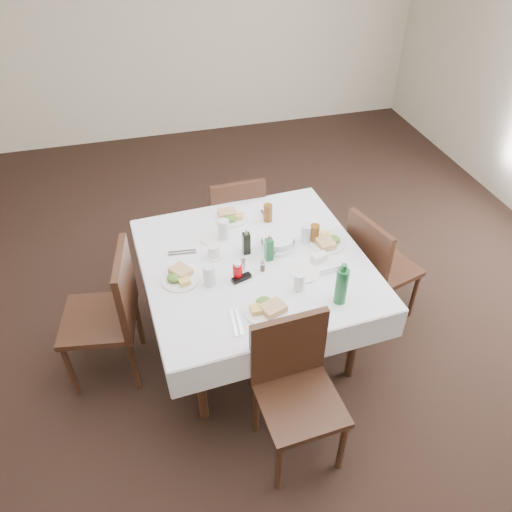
# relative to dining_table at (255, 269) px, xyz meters

# --- Properties ---
(ground_plane) EXTENTS (7.00, 7.00, 0.00)m
(ground_plane) POSITION_rel_dining_table_xyz_m (-0.04, 0.11, -0.69)
(ground_plane) COLOR black
(room_shell) EXTENTS (6.04, 7.04, 2.80)m
(room_shell) POSITION_rel_dining_table_xyz_m (-0.04, 0.11, 1.02)
(room_shell) COLOR beige
(room_shell) RESTS_ON ground
(dining_table) EXTENTS (1.52, 1.52, 0.76)m
(dining_table) POSITION_rel_dining_table_xyz_m (0.00, 0.00, 0.00)
(dining_table) COLOR black
(dining_table) RESTS_ON ground
(chair_north) EXTENTS (0.44, 0.44, 0.91)m
(chair_north) POSITION_rel_dining_table_xyz_m (0.06, 0.84, -0.17)
(chair_north) COLOR black
(chair_north) RESTS_ON ground
(chair_south) EXTENTS (0.47, 0.47, 0.94)m
(chair_south) POSITION_rel_dining_table_xyz_m (0.01, -0.82, -0.15)
(chair_south) COLOR black
(chair_south) RESTS_ON ground
(chair_east) EXTENTS (0.53, 0.53, 0.91)m
(chair_east) POSITION_rel_dining_table_xyz_m (0.91, 0.02, -0.17)
(chair_east) COLOR black
(chair_east) RESTS_ON ground
(chair_west) EXTENTS (0.54, 0.54, 0.99)m
(chair_west) POSITION_rel_dining_table_xyz_m (-0.95, 0.00, -0.12)
(chair_west) COLOR black
(chair_west) RESTS_ON ground
(meal_north) EXTENTS (0.24, 0.24, 0.05)m
(meal_north) POSITION_rel_dining_table_xyz_m (-0.04, 0.50, 0.09)
(meal_north) COLOR white
(meal_north) RESTS_ON dining_table
(meal_south) EXTENTS (0.26, 0.26, 0.06)m
(meal_south) POSITION_rel_dining_table_xyz_m (-0.05, -0.46, 0.10)
(meal_south) COLOR white
(meal_south) RESTS_ON dining_table
(meal_east) EXTENTS (0.25, 0.25, 0.05)m
(meal_east) POSITION_rel_dining_table_xyz_m (0.52, 0.04, 0.10)
(meal_east) COLOR white
(meal_east) RESTS_ON dining_table
(meal_west) EXTENTS (0.25, 0.25, 0.05)m
(meal_west) POSITION_rel_dining_table_xyz_m (-0.50, -0.05, 0.10)
(meal_west) COLOR white
(meal_west) RESTS_ON dining_table
(side_plate_a) EXTENTS (0.14, 0.14, 0.01)m
(side_plate_a) POSITION_rel_dining_table_xyz_m (-0.24, 0.30, 0.08)
(side_plate_a) COLOR white
(side_plate_a) RESTS_ON dining_table
(side_plate_b) EXTENTS (0.18, 0.18, 0.01)m
(side_plate_b) POSITION_rel_dining_table_xyz_m (0.27, -0.21, 0.08)
(side_plate_b) COLOR white
(side_plate_b) RESTS_ON dining_table
(water_n) EXTENTS (0.08, 0.08, 0.14)m
(water_n) POSITION_rel_dining_table_xyz_m (-0.14, 0.29, 0.15)
(water_n) COLOR silver
(water_n) RESTS_ON dining_table
(water_s) EXTENTS (0.07, 0.07, 0.12)m
(water_s) POSITION_rel_dining_table_xyz_m (0.19, -0.34, 0.14)
(water_s) COLOR silver
(water_s) RESTS_ON dining_table
(water_e) EXTENTS (0.07, 0.07, 0.13)m
(water_e) POSITION_rel_dining_table_xyz_m (0.39, 0.11, 0.14)
(water_e) COLOR silver
(water_e) RESTS_ON dining_table
(water_w) EXTENTS (0.08, 0.08, 0.14)m
(water_w) POSITION_rel_dining_table_xyz_m (-0.33, -0.14, 0.14)
(water_w) COLOR silver
(water_w) RESTS_ON dining_table
(iced_tea_a) EXTENTS (0.06, 0.06, 0.13)m
(iced_tea_a) POSITION_rel_dining_table_xyz_m (0.21, 0.41, 0.14)
(iced_tea_a) COLOR brown
(iced_tea_a) RESTS_ON dining_table
(iced_tea_b) EXTENTS (0.06, 0.06, 0.13)m
(iced_tea_b) POSITION_rel_dining_table_xyz_m (0.44, 0.09, 0.14)
(iced_tea_b) COLOR brown
(iced_tea_b) RESTS_ON dining_table
(bread_basket) EXTENTS (0.23, 0.23, 0.08)m
(bread_basket) POSITION_rel_dining_table_xyz_m (0.19, 0.10, 0.11)
(bread_basket) COLOR silver
(bread_basket) RESTS_ON dining_table
(oil_cruet_dark) EXTENTS (0.05, 0.05, 0.20)m
(oil_cruet_dark) POSITION_rel_dining_table_xyz_m (-0.03, 0.09, 0.16)
(oil_cruet_dark) COLOR black
(oil_cruet_dark) RESTS_ON dining_table
(oil_cruet_green) EXTENTS (0.05, 0.05, 0.20)m
(oil_cruet_green) POSITION_rel_dining_table_xyz_m (0.09, -0.01, 0.16)
(oil_cruet_green) COLOR #186032
(oil_cruet_green) RESTS_ON dining_table
(ketchup_bottle) EXTENTS (0.06, 0.06, 0.13)m
(ketchup_bottle) POSITION_rel_dining_table_xyz_m (-0.15, -0.14, 0.13)
(ketchup_bottle) COLOR #AA0004
(ketchup_bottle) RESTS_ON dining_table
(salt_shaker) EXTENTS (0.03, 0.03, 0.08)m
(salt_shaker) POSITION_rel_dining_table_xyz_m (-0.09, -0.07, 0.11)
(salt_shaker) COLOR white
(salt_shaker) RESTS_ON dining_table
(pepper_shaker) EXTENTS (0.03, 0.03, 0.07)m
(pepper_shaker) POSITION_rel_dining_table_xyz_m (0.02, -0.11, 0.11)
(pepper_shaker) COLOR #413423
(pepper_shaker) RESTS_ON dining_table
(coffee_mug) EXTENTS (0.12, 0.12, 0.09)m
(coffee_mug) POSITION_rel_dining_table_xyz_m (-0.25, 0.11, 0.11)
(coffee_mug) COLOR white
(coffee_mug) RESTS_ON dining_table
(sunglasses) EXTENTS (0.13, 0.08, 0.03)m
(sunglasses) POSITION_rel_dining_table_xyz_m (-0.13, -0.16, 0.09)
(sunglasses) COLOR black
(sunglasses) RESTS_ON dining_table
(green_bottle) EXTENTS (0.07, 0.07, 0.28)m
(green_bottle) POSITION_rel_dining_table_xyz_m (0.39, -0.49, 0.20)
(green_bottle) COLOR #186032
(green_bottle) RESTS_ON dining_table
(sugar_caddy) EXTENTS (0.11, 0.08, 0.05)m
(sugar_caddy) POSITION_rel_dining_table_xyz_m (0.41, -0.11, 0.10)
(sugar_caddy) COLOR white
(sugar_caddy) RESTS_ON dining_table
(cutlery_n) EXTENTS (0.04, 0.17, 0.01)m
(cutlery_n) POSITION_rel_dining_table_xyz_m (0.21, 0.46, 0.08)
(cutlery_n) COLOR silver
(cutlery_n) RESTS_ON dining_table
(cutlery_s) EXTENTS (0.06, 0.21, 0.01)m
(cutlery_s) POSITION_rel_dining_table_xyz_m (-0.24, -0.51, 0.08)
(cutlery_s) COLOR silver
(cutlery_s) RESTS_ON dining_table
(cutlery_e) EXTENTS (0.17, 0.06, 0.01)m
(cutlery_e) POSITION_rel_dining_table_xyz_m (0.44, -0.23, 0.08)
(cutlery_e) COLOR silver
(cutlery_e) RESTS_ON dining_table
(cutlery_w) EXTENTS (0.19, 0.06, 0.01)m
(cutlery_w) POSITION_rel_dining_table_xyz_m (-0.45, 0.20, 0.08)
(cutlery_w) COLOR silver
(cutlery_w) RESTS_ON dining_table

